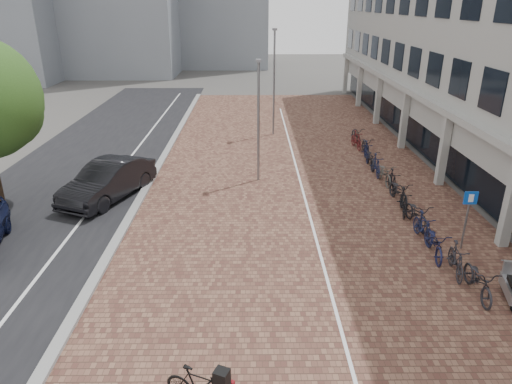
{
  "coord_description": "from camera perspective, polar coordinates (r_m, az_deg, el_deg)",
  "views": [
    {
      "loc": [
        -0.17,
        -10.51,
        8.11
      ],
      "look_at": [
        0.0,
        6.0,
        1.3
      ],
      "focal_mm": 32.37,
      "sensor_mm": 36.0,
      "label": 1
    }
  ],
  "objects": [
    {
      "name": "lamp_far",
      "position": [
        30.04,
        2.23,
        13.17
      ],
      "size": [
        0.12,
        0.12,
        6.59
      ],
      "primitive_type": "cylinder",
      "color": "slate",
      "rests_on": "ground"
    },
    {
      "name": "plaza_brick",
      "position": [
        24.02,
        4.63,
        2.63
      ],
      "size": [
        14.5,
        42.0,
        0.04
      ],
      "primitive_type": "cube",
      "color": "brown",
      "rests_on": "ground"
    },
    {
      "name": "ground",
      "position": [
        13.28,
        0.27,
        -15.24
      ],
      "size": [
        140.0,
        140.0,
        0.0
      ],
      "primitive_type": "plane",
      "color": "#474442",
      "rests_on": "ground"
    },
    {
      "name": "curb",
      "position": [
        24.41,
        -12.22,
        2.66
      ],
      "size": [
        0.35,
        42.0,
        0.14
      ],
      "primitive_type": "cube",
      "color": "gray",
      "rests_on": "ground"
    },
    {
      "name": "street_asphalt",
      "position": [
        25.5,
        -20.83,
        2.37
      ],
      "size": [
        8.0,
        50.0,
        0.03
      ],
      "primitive_type": "cube",
      "color": "black",
      "rests_on": "ground"
    },
    {
      "name": "parking_line",
      "position": [
        24.03,
        5.11,
        2.69
      ],
      "size": [
        0.1,
        30.0,
        0.0
      ],
      "primitive_type": "cube",
      "color": "white",
      "rests_on": "plaza_brick"
    },
    {
      "name": "lane_line",
      "position": [
        24.88,
        -16.51,
        2.49
      ],
      "size": [
        0.12,
        44.0,
        0.0
      ],
      "primitive_type": "cube",
      "color": "white",
      "rests_on": "street_asphalt"
    },
    {
      "name": "bike_row",
      "position": [
        21.93,
        16.4,
        1.22
      ],
      "size": [
        1.28,
        18.1,
        1.05
      ],
      "color": "black",
      "rests_on": "ground"
    },
    {
      "name": "lamp_near",
      "position": [
        21.8,
        0.3,
        8.46
      ],
      "size": [
        0.12,
        0.12,
        5.71
      ],
      "primitive_type": "cylinder",
      "color": "gray",
      "rests_on": "ground"
    },
    {
      "name": "scooter_front",
      "position": [
        15.46,
        29.04,
        -10.1
      ],
      "size": [
        0.85,
        1.62,
        1.06
      ],
      "primitive_type": null,
      "rotation": [
        0.0,
        0.0,
        -0.25
      ],
      "color": "gray",
      "rests_on": "ground"
    },
    {
      "name": "parking_sign",
      "position": [
        17.4,
        24.72,
        -2.23
      ],
      "size": [
        0.46,
        0.09,
        2.22
      ],
      "rotation": [
        0.0,
        0.0,
        -0.02
      ],
      "color": "slate",
      "rests_on": "ground"
    },
    {
      "name": "car_dark",
      "position": [
        21.34,
        -17.81,
        1.35
      ],
      "size": [
        3.49,
        5.33,
        1.66
      ],
      "primitive_type": "imported",
      "rotation": [
        0.0,
        0.0,
        -0.38
      ],
      "color": "black",
      "rests_on": "ground"
    }
  ]
}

